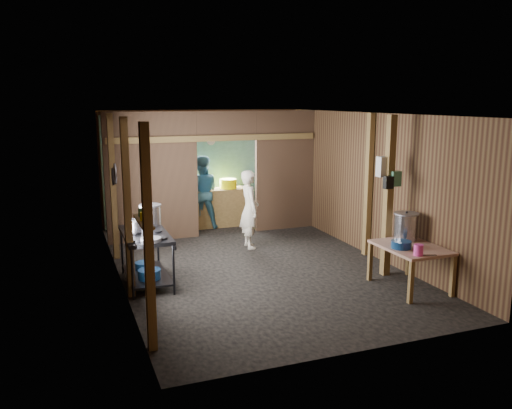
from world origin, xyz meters
name	(u,v)px	position (x,y,z in m)	size (l,w,h in m)	color
floor	(252,264)	(0.00, 0.00, 0.00)	(4.50, 7.00, 0.00)	black
ceiling	(252,114)	(0.00, 0.00, 2.60)	(4.50, 7.00, 0.00)	black
wall_back	(200,167)	(0.00, 3.50, 1.30)	(4.50, 0.00, 2.60)	brown
wall_front	(362,242)	(0.00, -3.50, 1.30)	(4.50, 0.00, 2.60)	brown
wall_left	(116,200)	(-2.25, 0.00, 1.30)	(0.00, 7.00, 2.60)	brown
wall_right	(366,184)	(2.25, 0.00, 1.30)	(0.00, 7.00, 2.60)	brown
partition_left	(152,177)	(-1.32, 2.20, 1.30)	(1.85, 0.10, 2.60)	brown
partition_right	(285,171)	(1.57, 2.20, 1.30)	(1.35, 0.10, 2.60)	brown
partition_header	(226,126)	(0.25, 2.20, 2.30)	(1.30, 0.10, 0.60)	brown
turquoise_panel	(200,169)	(0.00, 3.44, 1.25)	(4.40, 0.06, 2.50)	#609C92
back_counter	(220,207)	(0.30, 2.95, 0.42)	(1.20, 0.50, 0.85)	olive
wall_clock	(211,141)	(0.25, 3.40, 1.90)	(0.20, 0.20, 0.03)	silver
post_left_a	(148,240)	(-2.18, -2.60, 1.30)	(0.10, 0.12, 2.60)	olive
post_left_b	(128,209)	(-2.18, -0.80, 1.30)	(0.10, 0.12, 2.60)	olive
post_left_c	(113,187)	(-2.18, 1.20, 1.30)	(0.10, 0.12, 2.60)	olive
post_right	(368,185)	(2.18, -0.20, 1.30)	(0.10, 0.12, 2.60)	olive
post_free	(388,197)	(1.85, -1.30, 1.30)	(0.12, 0.12, 2.60)	olive
cross_beam	(216,138)	(0.00, 2.15, 2.05)	(4.40, 0.12, 0.12)	olive
pan_lid_big	(115,174)	(-2.21, 0.40, 1.65)	(0.34, 0.34, 0.03)	gray
pan_lid_small	(113,177)	(-2.21, 0.80, 1.55)	(0.30, 0.30, 0.03)	black
wall_shelf	(144,222)	(-2.15, -2.10, 1.40)	(0.14, 0.80, 0.03)	olive
jar_white	(147,221)	(-2.15, -2.35, 1.47)	(0.07, 0.07, 0.10)	silver
jar_yellow	(143,216)	(-2.15, -2.10, 1.47)	(0.08, 0.08, 0.10)	#F1EB04
jar_green	(141,213)	(-2.15, -1.88, 1.47)	(0.06, 0.06, 0.10)	#3F815E
bag_white	(384,167)	(1.80, -1.22, 1.78)	(0.22, 0.15, 0.32)	silver
bag_green	(395,179)	(1.92, -1.36, 1.60)	(0.16, 0.12, 0.24)	#3F815E
bag_black	(388,182)	(1.78, -1.38, 1.55)	(0.14, 0.10, 0.20)	black
gas_range	(146,258)	(-1.88, -0.35, 0.41)	(0.71, 1.38, 0.81)	black
prep_table	(410,267)	(1.83, -1.97, 0.33)	(0.82, 1.12, 0.66)	tan
stove_pot_large	(150,215)	(-1.71, 0.15, 0.97)	(0.36, 0.36, 0.36)	#AEAEBB
stove_pot_med	(133,227)	(-2.05, -0.30, 0.91)	(0.26, 0.26, 0.23)	#AEAEBB
frying_pan	(151,240)	(-1.88, -0.87, 0.84)	(0.30, 0.52, 0.07)	gray
blue_tub_front	(149,274)	(-1.88, -0.60, 0.23)	(0.35, 0.35, 0.14)	navy
blue_tub_back	(144,266)	(-1.88, -0.12, 0.22)	(0.29, 0.29, 0.12)	navy
stock_pot	(406,227)	(1.97, -1.63, 0.87)	(0.38, 0.38, 0.45)	#AEAEBB
wash_basin	(401,245)	(1.62, -2.01, 0.72)	(0.30, 0.30, 0.11)	navy
pink_bucket	(418,250)	(1.63, -2.40, 0.74)	(0.13, 0.13, 0.16)	#F944B1
knife	(426,255)	(1.72, -2.46, 0.67)	(0.30, 0.04, 0.01)	#AEAEBB
yellow_tub	(228,184)	(0.51, 2.95, 0.96)	(0.39, 0.39, 0.21)	#F1EB04
cook	(249,209)	(0.32, 1.02, 0.76)	(0.55, 0.36, 1.51)	white
worker_back	(202,192)	(-0.13, 2.89, 0.81)	(0.79, 0.61, 1.62)	teal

